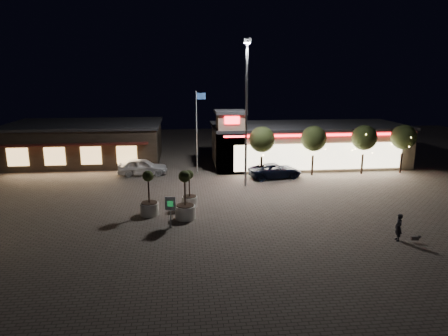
{
  "coord_description": "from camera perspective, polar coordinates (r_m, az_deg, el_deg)",
  "views": [
    {
      "loc": [
        -3.49,
        -25.26,
        9.63
      ],
      "look_at": [
        -0.11,
        6.0,
        2.12
      ],
      "focal_mm": 32.0,
      "sensor_mm": 36.0,
      "label": 1
    }
  ],
  "objects": [
    {
      "name": "dog",
      "position": [
        26.08,
        25.76,
        -8.95
      ],
      "size": [
        0.56,
        0.24,
        0.3
      ],
      "color": "#59514C",
      "rests_on": "ground"
    },
    {
      "name": "restaurant_building",
      "position": [
        47.04,
        -19.04,
        3.55
      ],
      "size": [
        16.4,
        11.0,
        4.3
      ],
      "color": "#382D23",
      "rests_on": "ground"
    },
    {
      "name": "string_tree_d",
      "position": [
        42.59,
        24.27,
        4.04
      ],
      "size": [
        2.42,
        2.42,
        4.79
      ],
      "color": "#332319",
      "rests_on": "ground"
    },
    {
      "name": "white_sedan",
      "position": [
        39.31,
        -11.55,
        0.17
      ],
      "size": [
        4.75,
        1.99,
        1.61
      ],
      "primitive_type": "imported",
      "rotation": [
        0.0,
        0.0,
        1.59
      ],
      "color": "silver",
      "rests_on": "ground"
    },
    {
      "name": "pedestrian",
      "position": [
        25.74,
        23.66,
        -7.77
      ],
      "size": [
        0.47,
        0.64,
        1.64
      ],
      "primitive_type": "imported",
      "rotation": [
        0.0,
        0.0,
        -1.7
      ],
      "color": "black",
      "rests_on": "ground"
    },
    {
      "name": "pickup_truck",
      "position": [
        37.81,
        7.32,
        -0.37
      ],
      "size": [
        5.24,
        2.99,
        1.38
      ],
      "primitive_type": "imported",
      "rotation": [
        0.0,
        0.0,
        1.72
      ],
      "color": "black",
      "rests_on": "ground"
    },
    {
      "name": "planter_mid",
      "position": [
        28.16,
        -10.64,
        -4.71
      ],
      "size": [
        1.29,
        1.29,
        3.17
      ],
      "color": "silver",
      "rests_on": "ground"
    },
    {
      "name": "ground",
      "position": [
        27.26,
        1.59,
        -7.27
      ],
      "size": [
        90.0,
        90.0,
        0.0
      ],
      "primitive_type": "plane",
      "color": "#62594F",
      "rests_on": "ground"
    },
    {
      "name": "planter_right",
      "position": [
        29.56,
        -4.94,
        -3.9
      ],
      "size": [
        1.12,
        1.12,
        2.76
      ],
      "color": "silver",
      "rests_on": "ground"
    },
    {
      "name": "retail_building",
      "position": [
        43.72,
        11.23,
        3.39
      ],
      "size": [
        20.4,
        8.4,
        6.1
      ],
      "color": "tan",
      "rests_on": "ground"
    },
    {
      "name": "string_tree_c",
      "position": [
        40.72,
        19.4,
        4.09
      ],
      "size": [
        2.42,
        2.42,
        4.79
      ],
      "color": "#332319",
      "rests_on": "ground"
    },
    {
      "name": "string_tree_b",
      "position": [
        38.83,
        12.7,
        4.1
      ],
      "size": [
        2.42,
        2.42,
        4.79
      ],
      "color": "#332319",
      "rests_on": "ground"
    },
    {
      "name": "string_tree_a",
      "position": [
        37.52,
        5.43,
        4.06
      ],
      "size": [
        2.42,
        2.42,
        4.79
      ],
      "color": "#332319",
      "rests_on": "ground"
    },
    {
      "name": "valet_sign",
      "position": [
        25.5,
        -7.68,
        -5.44
      ],
      "size": [
        0.67,
        0.22,
        2.05
      ],
      "color": "gray",
      "rests_on": "ground"
    },
    {
      "name": "floodlight_pole",
      "position": [
        33.82,
        3.22,
        8.97
      ],
      "size": [
        0.6,
        0.4,
        12.38
      ],
      "color": "gray",
      "rests_on": "ground"
    },
    {
      "name": "planter_left",
      "position": [
        27.09,
        -5.57,
        -5.13
      ],
      "size": [
        1.37,
        1.37,
        3.36
      ],
      "color": "silver",
      "rests_on": "ground"
    },
    {
      "name": "flagpole",
      "position": [
        38.61,
        -3.79,
        6.12
      ],
      "size": [
        0.95,
        0.1,
        8.0
      ],
      "color": "white",
      "rests_on": "ground"
    }
  ]
}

